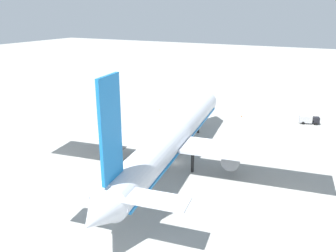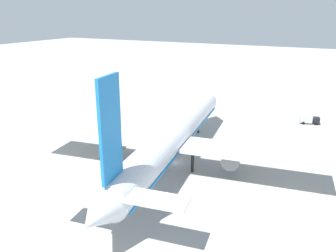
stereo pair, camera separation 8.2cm
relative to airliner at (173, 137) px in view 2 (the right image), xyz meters
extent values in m
plane|color=#9E9E99|center=(1.38, 0.14, -7.15)|extent=(600.00, 600.00, 0.00)
cylinder|color=silver|center=(1.38, 0.14, 0.19)|extent=(65.75, 15.49, 6.51)
cone|color=silver|center=(36.38, 5.01, 0.19)|extent=(6.04, 7.04, 6.38)
cone|color=silver|center=(-34.28, -4.83, 0.19)|extent=(7.30, 7.03, 6.19)
cube|color=#1972BF|center=(-29.07, -4.11, 11.35)|extent=(6.01, 1.32, 15.81)
cube|color=silver|center=(-30.46, 2.24, 1.49)|extent=(5.88, 11.50, 0.36)
cube|color=silver|center=(-28.67, -10.59, 1.49)|extent=(5.88, 11.50, 0.36)
cube|color=silver|center=(-4.41, 17.93, -0.79)|extent=(13.10, 31.28, 0.70)
cylinder|color=slate|center=(-2.79, 13.56, -3.15)|extent=(6.46, 4.81, 4.03)
cube|color=silver|center=(0.68, -18.56, -0.79)|extent=(13.10, 31.28, 0.70)
cylinder|color=slate|center=(1.04, -13.92, -3.10)|extent=(5.74, 4.60, 3.91)
cylinder|color=black|center=(24.07, 3.30, -5.11)|extent=(0.70, 0.70, 4.08)
cylinder|color=black|center=(-2.59, 4.89, -5.11)|extent=(0.70, 0.70, 4.08)
cylinder|color=black|center=(-1.14, -5.52, -5.11)|extent=(0.70, 0.70, 4.08)
cube|color=#1972BF|center=(1.38, 0.14, -1.60)|extent=(63.11, 14.80, 0.50)
cube|color=black|center=(48.72, -27.52, -5.77)|extent=(2.54, 2.31, 1.86)
cube|color=#B2B2B7|center=(47.87, -24.39, -5.64)|extent=(3.05, 4.17, 2.13)
cube|color=black|center=(48.89, -28.14, -5.31)|extent=(1.76, 0.55, 0.82)
cylinder|color=black|center=(49.71, -27.07, -6.70)|extent=(0.53, 0.95, 0.90)
cylinder|color=black|center=(47.64, -27.63, -6.70)|extent=(0.53, 0.95, 0.90)
cylinder|color=black|center=(48.69, -23.35, -6.70)|extent=(0.53, 0.95, 0.90)
cylinder|color=black|center=(46.63, -23.91, -6.70)|extent=(0.53, 0.95, 0.90)
cone|color=orange|center=(45.83, -3.97, -6.88)|extent=(0.36, 0.36, 0.55)
cone|color=orange|center=(40.36, 24.97, -6.88)|extent=(0.36, 0.36, 0.55)
camera|label=1|loc=(-67.57, -32.88, 27.71)|focal=37.09mm
camera|label=2|loc=(-67.53, -32.96, 27.71)|focal=37.09mm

